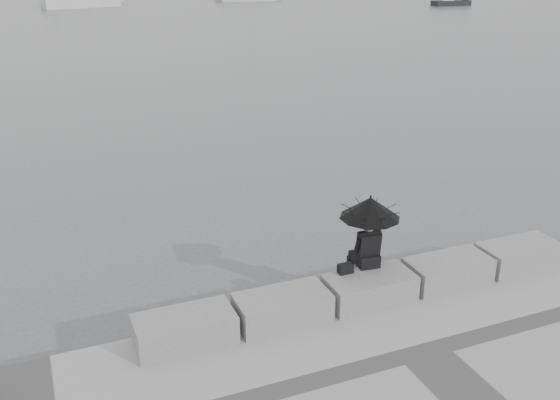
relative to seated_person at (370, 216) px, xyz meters
name	(u,v)px	position (x,y,z in m)	size (l,w,h in m)	color
ground	(355,312)	(-0.15, 0.08, -1.99)	(360.00, 360.00, 0.00)	#484A4D
stone_block_far_left	(185,329)	(-3.55, -0.37, -1.24)	(1.60, 0.80, 0.50)	slate
stone_block_left	(282,308)	(-1.85, -0.37, -1.24)	(1.60, 0.80, 0.50)	slate
stone_block_centre	(369,288)	(-0.15, -0.37, -1.24)	(1.60, 0.80, 0.50)	slate
stone_block_right	(448,271)	(1.55, -0.37, -1.24)	(1.60, 0.80, 0.50)	slate
stone_block_far_right	(518,255)	(3.25, -0.37, -1.24)	(1.60, 0.80, 0.50)	slate
seated_person	(370,216)	(0.00, 0.00, 0.00)	(1.10, 1.10, 1.39)	black
bag	(345,269)	(-0.50, -0.09, -0.90)	(0.27, 0.15, 0.17)	black
small_motorboat	(451,3)	(43.88, 56.07, -1.67)	(4.79, 1.89, 1.10)	black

